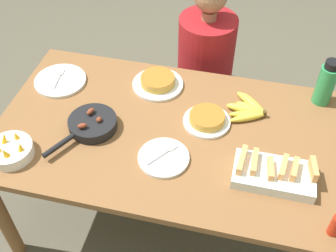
% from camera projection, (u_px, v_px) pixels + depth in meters
% --- Properties ---
extents(ground_plane, '(14.00, 14.00, 0.00)m').
position_uv_depth(ground_plane, '(168.00, 214.00, 2.45)').
color(ground_plane, '#565142').
extents(dining_table, '(1.60, 0.93, 0.71)m').
position_uv_depth(dining_table, '(168.00, 143.00, 2.00)').
color(dining_table, brown).
rests_on(dining_table, ground_plane).
extents(banana_bunch, '(0.20, 0.24, 0.04)m').
position_uv_depth(banana_bunch, '(250.00, 109.00, 2.01)').
color(banana_bunch, gold).
rests_on(banana_bunch, dining_table).
extents(melon_tray, '(0.33, 0.18, 0.10)m').
position_uv_depth(melon_tray, '(274.00, 173.00, 1.72)').
color(melon_tray, silver).
rests_on(melon_tray, dining_table).
extents(skillet, '(0.25, 0.36, 0.08)m').
position_uv_depth(skillet, '(92.00, 124.00, 1.93)').
color(skillet, black).
rests_on(skillet, dining_table).
extents(frittata_plate_center, '(0.26, 0.26, 0.06)m').
position_uv_depth(frittata_plate_center, '(158.00, 82.00, 2.14)').
color(frittata_plate_center, white).
rests_on(frittata_plate_center, dining_table).
extents(frittata_plate_side, '(0.22, 0.22, 0.05)m').
position_uv_depth(frittata_plate_side, '(207.00, 119.00, 1.96)').
color(frittata_plate_side, white).
rests_on(frittata_plate_side, dining_table).
extents(empty_plate_near_front, '(0.22, 0.22, 0.02)m').
position_uv_depth(empty_plate_near_front, '(164.00, 158.00, 1.81)').
color(empty_plate_near_front, white).
rests_on(empty_plate_near_front, dining_table).
extents(empty_plate_far_left, '(0.27, 0.27, 0.02)m').
position_uv_depth(empty_plate_far_left, '(60.00, 81.00, 2.18)').
color(empty_plate_far_left, white).
rests_on(empty_plate_far_left, dining_table).
extents(fruit_bowl_mango, '(0.20, 0.20, 0.10)m').
position_uv_depth(fruit_bowl_mango, '(10.00, 150.00, 1.81)').
color(fruit_bowl_mango, white).
rests_on(fruit_bowl_mango, dining_table).
extents(water_bottle, '(0.09, 0.09, 0.24)m').
position_uv_depth(water_bottle, '(326.00, 83.00, 2.00)').
color(water_bottle, '#2D9351').
rests_on(water_bottle, dining_table).
extents(person_figure, '(0.36, 0.36, 1.11)m').
position_uv_depth(person_figure, '(204.00, 80.00, 2.59)').
color(person_figure, black).
rests_on(person_figure, ground_plane).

